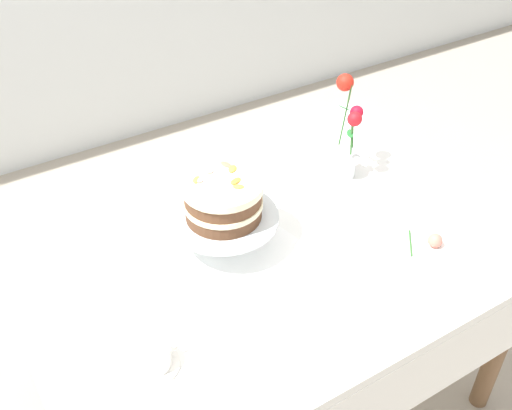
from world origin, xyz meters
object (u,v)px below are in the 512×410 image
at_px(cake_stand, 224,220).
at_px(teacup, 153,359).
at_px(dining_table, 279,263).
at_px(flower_vase, 348,140).
at_px(fallen_rose, 434,240).
at_px(layer_cake, 223,199).

relative_size(cake_stand, teacup, 2.35).
xyz_separation_m(dining_table, flower_vase, (0.34, 0.15, 0.22)).
xyz_separation_m(flower_vase, fallen_rose, (-0.00, -0.39, -0.11)).
bearing_deg(flower_vase, layer_cake, -169.36).
relative_size(dining_table, teacup, 11.35).
distance_m(layer_cake, flower_vase, 0.49).
xyz_separation_m(layer_cake, teacup, (-0.33, -0.27, -0.13)).
bearing_deg(dining_table, cake_stand, 155.35).
xyz_separation_m(dining_table, fallen_rose, (0.34, -0.24, 0.11)).
bearing_deg(layer_cake, fallen_rose, -32.21).
relative_size(dining_table, flower_vase, 4.22).
distance_m(dining_table, layer_cake, 0.29).
bearing_deg(cake_stand, fallen_rose, -32.20).
height_order(layer_cake, flower_vase, flower_vase).
relative_size(dining_table, cake_stand, 4.83).
bearing_deg(teacup, dining_table, 23.95).
bearing_deg(fallen_rose, layer_cake, 147.79).
bearing_deg(fallen_rose, teacup, 177.76).
distance_m(dining_table, cake_stand, 0.23).
relative_size(flower_vase, teacup, 2.69).
relative_size(cake_stand, layer_cake, 1.38).
bearing_deg(fallen_rose, cake_stand, 147.80).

